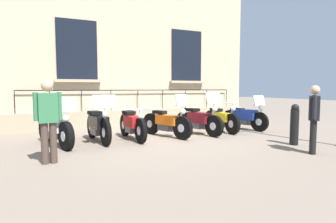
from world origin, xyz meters
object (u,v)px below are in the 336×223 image
Objects in this scene: motorcycle_white at (55,129)px; motorcycle_red at (132,125)px; motorcycle_blue at (245,117)px; bollard at (294,124)px; motorcycle_black at (98,125)px; motorcycle_orange at (166,123)px; motorcycle_yellow at (221,120)px; pedestrian_standing at (314,116)px; pedestrian_walking at (48,117)px; motorcycle_maroon at (199,120)px.

motorcycle_red is (-0.05, 2.12, -0.01)m from motorcycle_white.
motorcycle_blue is 1.79× the size of bollard.
motorcycle_white is at bearing -113.79° from bollard.
motorcycle_red is 1.88× the size of bollard.
motorcycle_black reaches higher than motorcycle_orange.
motorcycle_red is 1.03× the size of motorcycle_yellow.
motorcycle_black is 5.52m from pedestrian_standing.
motorcycle_blue is 2.82m from bollard.
motorcycle_blue is 1.17× the size of pedestrian_walking.
pedestrian_walking is at bearing -68.40° from motorcycle_maroon.
motorcycle_yellow is at bearing 179.57° from pedestrian_standing.
pedestrian_standing reaches higher than motorcycle_white.
motorcycle_black is at bearing 144.51° from pedestrian_walking.
motorcycle_orange is at bearing 87.92° from motorcycle_black.
motorcycle_red is at bearing -90.81° from motorcycle_maroon.
motorcycle_white is 1.00× the size of motorcycle_maroon.
bollard is (2.57, 1.41, 0.10)m from motorcycle_maroon.
pedestrian_walking is at bearing -51.59° from motorcycle_red.
bollard is at bearing 8.52° from motorcycle_yellow.
motorcycle_white is 1.05× the size of motorcycle_orange.
pedestrian_standing is at bearing -0.43° from motorcycle_yellow.
motorcycle_blue is at bearing 91.68° from motorcycle_white.
motorcycle_orange is (0.04, 1.09, -0.00)m from motorcycle_red.
motorcycle_red is at bearing -125.38° from bollard.
motorcycle_yellow is at bearing -171.48° from bollard.
motorcycle_maroon is 2.94m from bollard.
motorcycle_red is at bearing 87.92° from motorcycle_black.
motorcycle_orange is at bearing 90.23° from motorcycle_white.
motorcycle_yellow is (-0.08, 4.25, -0.06)m from motorcycle_black.
motorcycle_orange is 3.91m from pedestrian_walking.
motorcycle_white reaches higher than bollard.
motorcycle_red is 4.79m from pedestrian_standing.
motorcycle_black is (-0.09, 1.14, 0.03)m from motorcycle_white.
motorcycle_red is at bearing 128.41° from pedestrian_walking.
motorcycle_red is 1.05× the size of motorcycle_blue.
motorcycle_blue is (-0.14, 4.32, 0.03)m from motorcycle_red.
pedestrian_standing is at bearing 42.76° from motorcycle_red.
motorcycle_red is at bearing -88.01° from motorcycle_yellow.
motorcycle_blue is at bearing 91.08° from motorcycle_black.
motorcycle_blue reaches higher than motorcycle_red.
pedestrian_standing is (3.63, -1.09, 0.42)m from motorcycle_blue.
bollard reaches higher than motorcycle_yellow.
motorcycle_white is at bearing 173.37° from pedestrian_walking.
motorcycle_white is 5.39m from motorcycle_yellow.
pedestrian_standing is at bearing 50.07° from motorcycle_black.
motorcycle_white is at bearing -88.24° from motorcycle_yellow.
motorcycle_maroon is at bearing 88.81° from motorcycle_black.
motorcycle_maroon is 1.08× the size of motorcycle_blue.
motorcycle_orange is 1.17m from motorcycle_maroon.
motorcycle_black reaches higher than motorcycle_red.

